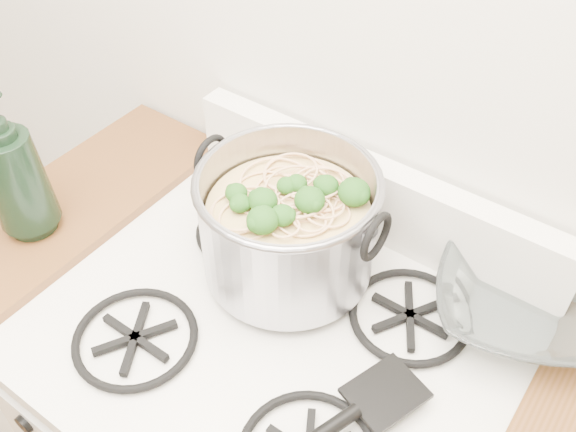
{
  "coord_description": "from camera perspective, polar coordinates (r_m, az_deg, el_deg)",
  "views": [
    {
      "loc": [
        0.39,
        0.77,
        1.78
      ],
      "look_at": [
        -0.06,
        1.38,
        1.04
      ],
      "focal_mm": 40.0,
      "sensor_mm": 36.0,
      "label": 1
    }
  ],
  "objects": [
    {
      "name": "stock_pot",
      "position": [
        1.07,
        -0.0,
        -0.93
      ],
      "size": [
        0.34,
        0.31,
        0.21
      ],
      "color": "#9A9AA2",
      "rests_on": "gas_range"
    },
    {
      "name": "glass_bowl",
      "position": [
        1.12,
        19.45,
        -7.92
      ],
      "size": [
        0.14,
        0.14,
        0.03
      ],
      "primitive_type": "imported",
      "rotation": [
        0.0,
        0.0,
        0.36
      ],
      "color": "white",
      "rests_on": "gas_range"
    },
    {
      "name": "bottle",
      "position": [
        1.21,
        -23.3,
        4.01
      ],
      "size": [
        0.14,
        0.14,
        0.29
      ],
      "primitive_type": "imported",
      "rotation": [
        0.0,
        0.0,
        -0.3
      ],
      "color": "black",
      "rests_on": "counter_left"
    },
    {
      "name": "counter_left",
      "position": [
        1.67,
        -15.29,
        -10.44
      ],
      "size": [
        0.25,
        0.65,
        0.92
      ],
      "color": "silver",
      "rests_on": "ground"
    },
    {
      "name": "spatula",
      "position": [
        0.99,
        8.7,
        -15.07
      ],
      "size": [
        0.38,
        0.39,
        0.02
      ],
      "primitive_type": null,
      "rotation": [
        0.0,
        0.0,
        -0.33
      ],
      "color": "black",
      "rests_on": "gas_range"
    }
  ]
}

